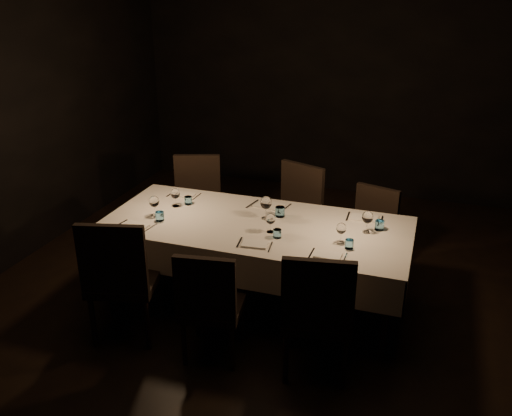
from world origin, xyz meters
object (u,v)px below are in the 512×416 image
(chair_near_left, at_px, (120,275))
(chair_near_right, at_px, (317,310))
(dining_table, at_px, (256,232))
(chair_far_left, at_px, (197,200))
(chair_far_center, at_px, (294,211))
(chair_near_center, at_px, (210,301))
(chair_far_right, at_px, (371,229))

(chair_near_left, distance_m, chair_near_right, 1.51)
(dining_table, relative_size, chair_far_left, 2.57)
(chair_far_center, bearing_deg, chair_near_left, -98.25)
(chair_near_center, height_order, chair_far_right, chair_near_center)
(chair_near_center, distance_m, chair_far_right, 1.88)
(chair_far_left, relative_size, chair_far_right, 1.13)
(chair_far_left, bearing_deg, chair_near_right, -63.86)
(chair_near_center, relative_size, chair_far_right, 1.04)
(chair_far_center, bearing_deg, chair_far_right, 16.92)
(chair_near_right, distance_m, chair_far_left, 2.27)
(chair_near_left, bearing_deg, chair_near_center, 163.46)
(chair_near_center, xyz_separation_m, chair_far_right, (0.93, 1.64, -0.02))
(chair_far_left, height_order, chair_far_center, chair_far_center)
(chair_far_center, height_order, chair_far_right, chair_far_center)
(chair_near_right, distance_m, chair_far_right, 1.57)
(dining_table, xyz_separation_m, chair_far_right, (0.86, 0.80, -0.20))
(dining_table, distance_m, chair_far_left, 1.24)
(dining_table, height_order, chair_far_right, chair_far_right)
(dining_table, xyz_separation_m, chair_near_left, (-0.80, -0.81, -0.12))
(chair_near_center, height_order, chair_far_left, chair_far_left)
(dining_table, height_order, chair_far_left, chair_far_left)
(dining_table, bearing_deg, chair_far_center, 82.59)
(chair_far_center, bearing_deg, chair_near_center, -75.35)
(chair_far_left, bearing_deg, chair_far_center, -18.36)
(chair_near_right, bearing_deg, chair_near_left, -8.41)
(chair_near_center, distance_m, chair_near_right, 0.77)
(chair_far_left, bearing_deg, chair_far_right, -20.28)
(chair_far_left, bearing_deg, dining_table, -61.34)
(chair_near_right, bearing_deg, chair_far_left, -54.83)
(dining_table, xyz_separation_m, chair_near_right, (0.70, -0.77, -0.14))
(dining_table, relative_size, chair_far_right, 2.89)
(chair_far_center, bearing_deg, chair_near_right, -49.27)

